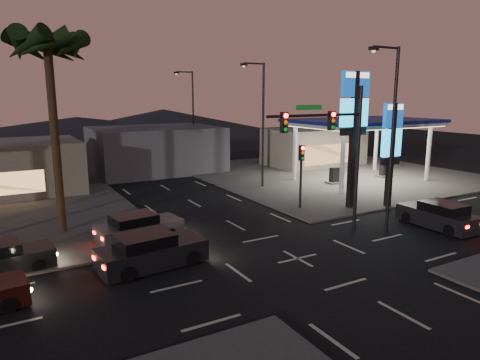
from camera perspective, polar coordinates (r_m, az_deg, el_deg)
ground at (r=20.48m, az=7.68°, el=-10.35°), size 140.00×140.00×0.00m
corner_lot_ne at (r=42.26m, az=11.87°, el=0.86°), size 24.00×24.00×0.12m
gas_station at (r=38.78m, az=16.10°, el=7.23°), size 12.20×8.20×5.47m
convenience_store at (r=47.02m, az=9.77°, el=4.36°), size 10.00×6.00×4.00m
pylon_sign_tall at (r=28.82m, az=14.97°, el=8.67°), size 2.20×0.35×9.00m
pylon_sign_short at (r=30.08m, az=19.56°, el=5.17°), size 1.60×0.35×7.00m
traffic_signal_mast at (r=23.11m, az=12.49°, el=5.33°), size 6.10×0.39×8.00m
pedestal_signal at (r=28.31m, az=8.17°, el=1.82°), size 0.32×0.39×4.30m
streetlight_near at (r=24.54m, az=19.41°, el=6.44°), size 2.14×0.25×10.00m
streetlight_mid at (r=34.48m, az=2.82°, el=8.26°), size 2.14×0.25×10.00m
streetlight_far at (r=46.89m, az=-6.50°, el=8.99°), size 2.14×0.25×10.00m
palm_a at (r=24.79m, az=-24.21°, el=14.75°), size 4.41×4.41×10.86m
building_far_mid at (r=43.60m, az=-11.17°, el=4.05°), size 12.00×9.00×4.40m
hill_right at (r=79.82m, az=-10.14°, el=7.47°), size 50.00×50.00×5.00m
hill_center at (r=76.17m, az=-20.87°, el=6.37°), size 60.00×60.00×4.00m
car_lane_a_front at (r=19.51m, az=-11.86°, el=-9.31°), size 4.97×2.44×1.57m
car_lane_b_front at (r=23.07m, az=-13.40°, el=-6.28°), size 4.61×2.33×1.45m
car_lane_b_mid at (r=21.16m, az=-29.32°, el=-9.19°), size 4.30×2.05×1.36m
suv_station at (r=27.17m, az=25.02°, el=-4.34°), size 2.11×4.59×1.51m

